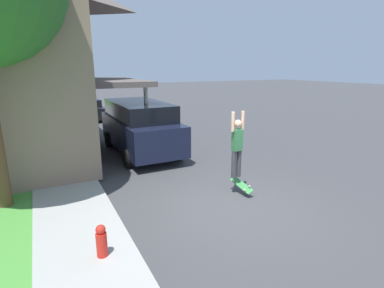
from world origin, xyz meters
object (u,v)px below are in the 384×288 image
at_px(suv_parked, 140,126).
at_px(skateboard, 241,185).
at_px(car_down_street, 87,109).
at_px(skateboarder, 237,144).
at_px(fire_hydrant, 101,241).

height_order(suv_parked, skateboard, suv_parked).
bearing_deg(skateboard, car_down_street, 97.16).
bearing_deg(car_down_street, skateboarder, -83.29).
xyz_separation_m(suv_parked, skateboarder, (1.08, -5.25, 0.31)).
bearing_deg(skateboard, fire_hydrant, -162.51).
bearing_deg(fire_hydrant, skateboard, 17.49).
relative_size(skateboarder, fire_hydrant, 2.94).
distance_m(suv_parked, car_down_street, 9.60).
distance_m(skateboard, fire_hydrant, 4.28).
bearing_deg(suv_parked, skateboard, -77.22).
xyz_separation_m(skateboarder, fire_hydrant, (-3.95, -1.38, -1.04)).
xyz_separation_m(car_down_street, fire_hydrant, (-2.21, -16.19, -0.28)).
bearing_deg(car_down_street, suv_parked, -86.05).
distance_m(suv_parked, fire_hydrant, 7.26).
height_order(skateboarder, skateboard, skateboarder).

